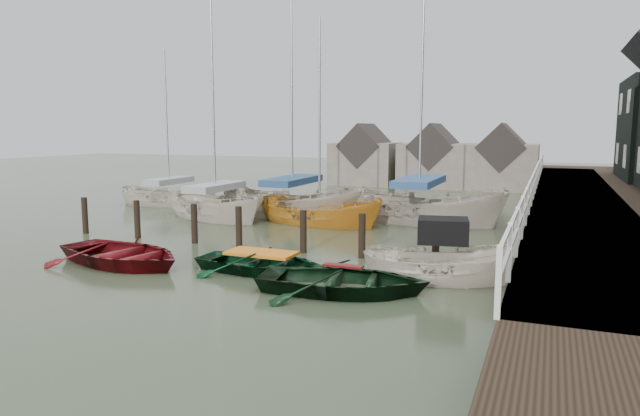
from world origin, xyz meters
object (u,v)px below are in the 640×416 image
at_px(sailboat_e, 170,204).
at_px(rowboat_dkgreen, 343,292).
at_px(sailboat_d, 419,220).
at_px(rowboat_green, 262,272).
at_px(sailboat_c, 319,223).
at_px(rowboat_red, 123,265).
at_px(motorboat, 440,278).
at_px(sailboat_a, 216,217).
at_px(sailboat_b, 293,215).

bearing_deg(sailboat_e, rowboat_dkgreen, -139.95).
bearing_deg(sailboat_e, sailboat_d, -101.51).
bearing_deg(rowboat_green, sailboat_c, 11.31).
bearing_deg(rowboat_red, sailboat_d, -17.94).
distance_m(motorboat, sailboat_e, 18.88).
distance_m(rowboat_green, motorboat, 4.95).
relative_size(rowboat_green, rowboat_dkgreen, 0.90).
relative_size(motorboat, sailboat_a, 0.37).
bearing_deg(sailboat_c, sailboat_a, 105.80).
bearing_deg(sailboat_d, sailboat_e, 98.64).
xyz_separation_m(motorboat, sailboat_a, (-11.35, 6.95, -0.04)).
xyz_separation_m(rowboat_dkgreen, sailboat_e, (-14.04, 11.83, 0.06)).
relative_size(rowboat_red, sailboat_d, 0.34).
bearing_deg(rowboat_dkgreen, sailboat_d, -6.68).
height_order(sailboat_b, sailboat_d, sailboat_d).
bearing_deg(rowboat_dkgreen, rowboat_green, 59.22).
bearing_deg(sailboat_e, sailboat_a, -131.65).
xyz_separation_m(motorboat, sailboat_b, (-8.45, 8.92, -0.04)).
height_order(rowboat_green, sailboat_c, sailboat_c).
bearing_deg(sailboat_a, rowboat_green, -118.03).
xyz_separation_m(rowboat_green, sailboat_b, (-3.58, 9.78, 0.06)).
xyz_separation_m(motorboat, sailboat_e, (-16.08, 9.89, -0.04)).
height_order(rowboat_red, sailboat_a, sailboat_a).
relative_size(motorboat, sailboat_c, 0.45).
distance_m(rowboat_dkgreen, sailboat_a, 12.87).
relative_size(sailboat_a, sailboat_b, 0.94).
xyz_separation_m(sailboat_a, sailboat_c, (4.87, 0.44, -0.05)).
xyz_separation_m(motorboat, sailboat_c, (-6.48, 7.39, -0.09)).
relative_size(motorboat, sailboat_b, 0.34).
relative_size(rowboat_green, sailboat_e, 0.42).
distance_m(sailboat_c, sailboat_d, 4.35).
distance_m(sailboat_d, sailboat_e, 13.41).
bearing_deg(rowboat_dkgreen, rowboat_red, 78.05).
relative_size(sailboat_b, sailboat_e, 1.37).
distance_m(rowboat_red, sailboat_d, 12.90).
bearing_deg(sailboat_b, rowboat_green, -159.94).
relative_size(rowboat_dkgreen, sailboat_e, 0.46).
relative_size(sailboat_b, sailboat_d, 0.95).
distance_m(motorboat, sailboat_c, 9.83).
distance_m(rowboat_green, rowboat_dkgreen, 3.04).
bearing_deg(rowboat_green, rowboat_red, 101.34).
height_order(rowboat_green, rowboat_dkgreen, rowboat_dkgreen).
bearing_deg(rowboat_dkgreen, sailboat_a, 36.46).
height_order(rowboat_dkgreen, sailboat_b, sailboat_b).
distance_m(rowboat_red, sailboat_c, 9.44).
distance_m(rowboat_green, sailboat_b, 10.42).
bearing_deg(sailboat_d, sailboat_c, 129.26).
height_order(sailboat_b, sailboat_e, sailboat_b).
height_order(rowboat_red, motorboat, motorboat).
relative_size(rowboat_dkgreen, motorboat, 0.98).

